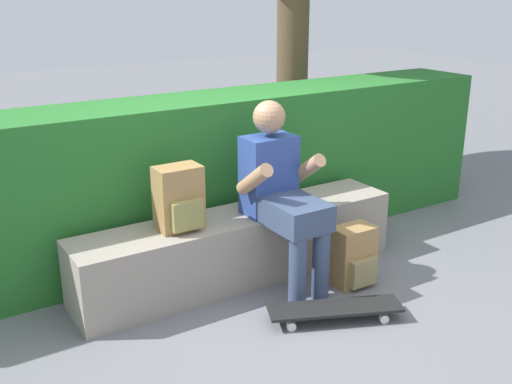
# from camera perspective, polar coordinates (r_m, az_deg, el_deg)

# --- Properties ---
(ground_plane) EXTENTS (24.00, 24.00, 0.00)m
(ground_plane) POSITION_cam_1_polar(r_m,az_deg,el_deg) (3.91, 1.57, -10.18)
(ground_plane) COLOR slate
(bench_main) EXTENTS (2.28, 0.43, 0.46)m
(bench_main) POSITION_cam_1_polar(r_m,az_deg,el_deg) (4.11, -1.52, -5.10)
(bench_main) COLOR gray
(bench_main) RESTS_ON ground
(person_skater) EXTENTS (0.49, 0.62, 1.21)m
(person_skater) POSITION_cam_1_polar(r_m,az_deg,el_deg) (3.89, 2.39, 0.19)
(person_skater) COLOR #2D4793
(person_skater) RESTS_ON ground
(skateboard_near_person) EXTENTS (0.81, 0.50, 0.09)m
(skateboard_near_person) POSITION_cam_1_polar(r_m,az_deg,el_deg) (3.71, 7.40, -10.79)
(skateboard_near_person) COLOR black
(skateboard_near_person) RESTS_ON ground
(backpack_on_bench) EXTENTS (0.28, 0.23, 0.40)m
(backpack_on_bench) POSITION_cam_1_polar(r_m,az_deg,el_deg) (3.76, -7.20, -0.66)
(backpack_on_bench) COLOR #A37A47
(backpack_on_bench) RESTS_ON bench_main
(backpack_on_ground) EXTENTS (0.28, 0.23, 0.40)m
(backpack_on_ground) POSITION_cam_1_polar(r_m,az_deg,el_deg) (4.10, 9.11, -5.99)
(backpack_on_ground) COLOR #A37A47
(backpack_on_ground) RESTS_ON ground
(hedge_row) EXTENTS (5.06, 0.60, 1.14)m
(hedge_row) POSITION_cam_1_polar(r_m,az_deg,el_deg) (4.48, -5.13, 1.58)
(hedge_row) COLOR #246826
(hedge_row) RESTS_ON ground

